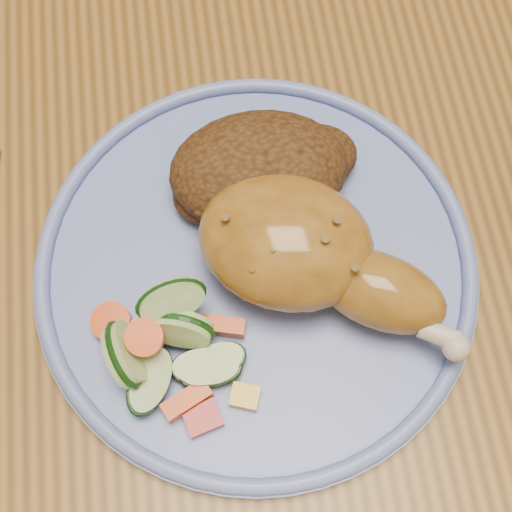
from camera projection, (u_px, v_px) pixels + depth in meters
name	position (u px, v px, depth m)	size (l,w,h in m)	color
ground	(293.00, 343.00, 1.22)	(4.00, 4.00, 0.00)	brown
dining_table	(331.00, 135.00, 0.60)	(0.90, 1.40, 0.75)	olive
plate	(256.00, 268.00, 0.46)	(0.28, 0.28, 0.01)	#6A7ECA
plate_rim	(256.00, 262.00, 0.45)	(0.28, 0.28, 0.01)	#6A7ECA
chicken_leg	(308.00, 253.00, 0.43)	(0.17, 0.15, 0.06)	#A77023
rice_pilaf	(262.00, 170.00, 0.46)	(0.12, 0.08, 0.05)	#4D2E13
vegetable_pile	(170.00, 348.00, 0.42)	(0.10, 0.10, 0.05)	#A50A05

